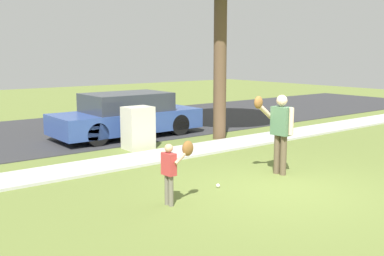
% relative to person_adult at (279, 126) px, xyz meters
% --- Properties ---
extents(ground_plane, '(48.00, 48.00, 0.00)m').
position_rel_person_adult_xyz_m(ground_plane, '(-0.75, 2.80, -1.04)').
color(ground_plane, olive).
extents(sidewalk_strip, '(36.00, 1.20, 0.06)m').
position_rel_person_adult_xyz_m(sidewalk_strip, '(-0.75, 2.90, -1.01)').
color(sidewalk_strip, '#B2B2AD').
rests_on(sidewalk_strip, ground).
extents(road_surface, '(36.00, 6.80, 0.02)m').
position_rel_person_adult_xyz_m(road_surface, '(-0.75, 7.90, -1.03)').
color(road_surface, '#2D2D30').
rests_on(road_surface, ground).
extents(person_adult, '(0.71, 0.60, 1.68)m').
position_rel_person_adult_xyz_m(person_adult, '(0.00, 0.00, 0.00)').
color(person_adult, brown).
rests_on(person_adult, ground).
extents(person_child, '(0.49, 0.40, 1.10)m').
position_rel_person_adult_xyz_m(person_child, '(-2.89, -0.25, -0.33)').
color(person_child, '#6B6656').
rests_on(person_child, ground).
extents(baseball, '(0.07, 0.07, 0.07)m').
position_rel_person_adult_xyz_m(baseball, '(-1.63, 0.05, -1.00)').
color(baseball, white).
rests_on(baseball, ground).
extents(utility_cabinet, '(0.73, 0.60, 1.13)m').
position_rel_person_adult_xyz_m(utility_cabinet, '(-0.97, 4.05, -0.47)').
color(utility_cabinet, beige).
rests_on(utility_cabinet, ground).
extents(parked_wagon_blue, '(4.50, 1.80, 1.33)m').
position_rel_person_adult_xyz_m(parked_wagon_blue, '(-0.33, 5.77, -0.37)').
color(parked_wagon_blue, '#2D478C').
rests_on(parked_wagon_blue, road_surface).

